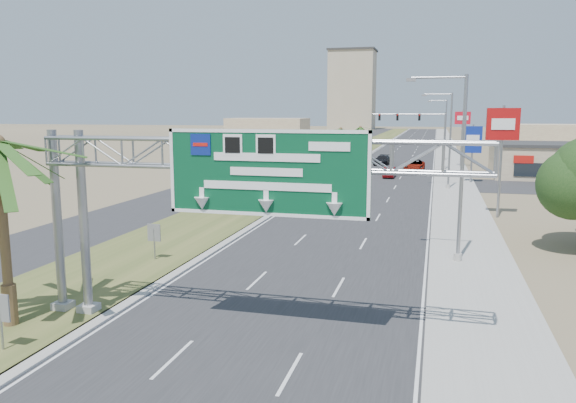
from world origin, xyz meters
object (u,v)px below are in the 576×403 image
at_px(car_mid_lane, 389,172).
at_px(sign_gantry, 228,169).
at_px(car_left_lane, 342,193).
at_px(car_right_lane, 414,166).
at_px(signal_mast, 430,135).
at_px(pole_sign_red_near, 503,130).
at_px(store_building, 570,162).
at_px(pole_sign_blue, 473,141).
at_px(pole_sign_red_far, 462,122).
at_px(car_far, 383,160).

bearing_deg(car_mid_lane, sign_gantry, -91.68).
height_order(car_left_lane, car_right_lane, car_right_lane).
bearing_deg(sign_gantry, signal_mast, 84.26).
relative_size(signal_mast, pole_sign_red_near, 1.20).
bearing_deg(car_right_lane, signal_mast, 61.36).
height_order(signal_mast, store_building, signal_mast).
distance_m(signal_mast, pole_sign_blue, 14.92).
xyz_separation_m(car_right_lane, pole_sign_red_near, (7.54, -32.28, 5.88)).
relative_size(car_left_lane, car_right_lane, 0.72).
xyz_separation_m(signal_mast, store_building, (16.83, -5.97, -2.85)).
bearing_deg(car_right_lane, pole_sign_red_near, -77.13).
xyz_separation_m(car_left_lane, pole_sign_red_far, (11.66, 35.62, 5.79)).
bearing_deg(car_left_lane, store_building, 46.20).
height_order(car_far, pole_sign_red_far, pole_sign_red_far).
height_order(store_building, pole_sign_blue, pole_sign_blue).
height_order(store_building, car_mid_lane, store_building).
relative_size(sign_gantry, car_left_lane, 3.94).
bearing_deg(car_far, car_right_lane, -53.40).
bearing_deg(car_mid_lane, signal_mast, 67.72).
bearing_deg(car_right_lane, car_far, 119.87).
relative_size(store_building, car_mid_lane, 4.63).
relative_size(sign_gantry, car_right_lane, 2.85).
relative_size(signal_mast, car_mid_lane, 2.65).
bearing_deg(store_building, signal_mast, 160.46).
height_order(store_building, pole_sign_red_far, pole_sign_red_far).
bearing_deg(pole_sign_red_near, pole_sign_red_far, 91.78).
bearing_deg(pole_sign_red_far, sign_gantry, -99.11).
relative_size(car_left_lane, pole_sign_blue, 0.64).
relative_size(store_building, pole_sign_blue, 2.71).
bearing_deg(car_left_lane, signal_mast, 77.14).
relative_size(sign_gantry, store_building, 0.93).
bearing_deg(signal_mast, pole_sign_red_near, -80.84).
xyz_separation_m(sign_gantry, pole_sign_blue, (11.15, 47.96, -1.31)).
height_order(car_mid_lane, pole_sign_blue, pole_sign_blue).
xyz_separation_m(signal_mast, pole_sign_blue, (4.91, -14.09, -0.10)).
distance_m(car_left_lane, pole_sign_red_near, 15.03).
distance_m(car_left_lane, car_right_lane, 27.96).
bearing_deg(sign_gantry, car_mid_lane, 88.10).
relative_size(signal_mast, pole_sign_blue, 1.55).
relative_size(signal_mast, car_far, 2.03).
bearing_deg(pole_sign_blue, car_right_lane, 121.97).
height_order(store_building, car_far, store_building).
bearing_deg(pole_sign_blue, signal_mast, 109.22).
relative_size(car_far, pole_sign_red_near, 0.59).
height_order(car_mid_lane, pole_sign_red_near, pole_sign_red_near).
bearing_deg(pole_sign_red_near, car_left_lane, 159.46).
bearing_deg(car_mid_lane, car_left_lane, -97.35).
height_order(car_mid_lane, car_far, car_far).
bearing_deg(signal_mast, pole_sign_red_far, 47.19).
distance_m(car_mid_lane, car_right_lane, 8.11).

